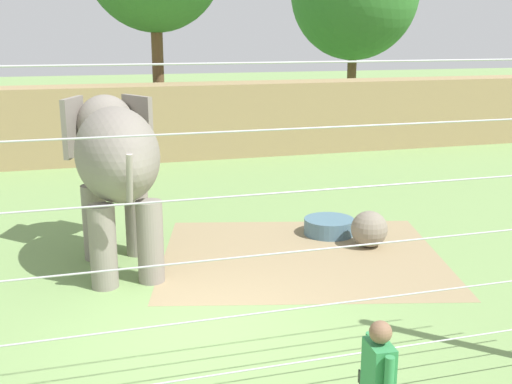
{
  "coord_description": "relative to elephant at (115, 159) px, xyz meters",
  "views": [
    {
      "loc": [
        -1.67,
        -8.43,
        4.31
      ],
      "look_at": [
        1.53,
        2.5,
        1.4
      ],
      "focal_mm": 43.85,
      "sensor_mm": 36.0,
      "label": 1
    }
  ],
  "objects": [
    {
      "name": "cable_fence",
      "position": [
        0.99,
        -5.73,
        0.06
      ],
      "size": [
        10.02,
        0.19,
        4.19
      ],
      "color": "brown",
      "rests_on": "ground"
    },
    {
      "name": "embankment_wall",
      "position": [
        0.99,
        10.27,
        -0.77
      ],
      "size": [
        36.0,
        1.8,
        2.58
      ],
      "primitive_type": "cube",
      "color": "#997F56",
      "rests_on": "ground"
    },
    {
      "name": "enrichment_ball",
      "position": [
        5.02,
        -0.44,
        -1.68
      ],
      "size": [
        0.76,
        0.76,
        0.76
      ],
      "primitive_type": "sphere",
      "color": "gray",
      "rests_on": "ground"
    },
    {
      "name": "dirt_patch",
      "position": [
        3.49,
        -0.59,
        -2.05
      ],
      "size": [
        6.46,
        5.84,
        0.01
      ],
      "primitive_type": "cube",
      "rotation": [
        0.0,
        0.0,
        -0.26
      ],
      "color": "#937F5B",
      "rests_on": "ground"
    },
    {
      "name": "water_tub",
      "position": [
        4.55,
        0.56,
        -1.88
      ],
      "size": [
        1.1,
        1.1,
        0.35
      ],
      "color": "slate",
      "rests_on": "ground"
    },
    {
      "name": "elephant",
      "position": [
        0.0,
        0.0,
        0.0
      ],
      "size": [
        1.76,
        4.19,
        3.11
      ],
      "color": "gray",
      "rests_on": "ground"
    },
    {
      "name": "ground_plane",
      "position": [
        0.99,
        -3.16,
        -2.06
      ],
      "size": [
        120.0,
        120.0,
        0.0
      ],
      "primitive_type": "plane",
      "color": "#759956"
    }
  ]
}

